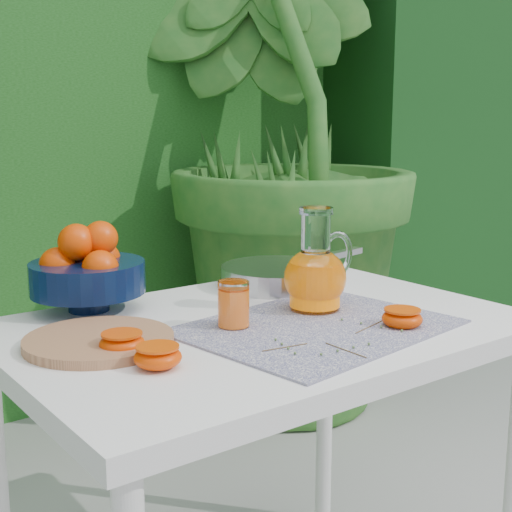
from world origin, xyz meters
TOP-DOWN VIEW (x-y plane):
  - potted_plant_right at (0.99, 1.24)m, footprint 2.58×2.58m
  - white_table at (0.07, 0.07)m, footprint 1.00×0.70m
  - placemat at (0.13, -0.02)m, footprint 0.54×0.45m
  - cutting_board at (-0.25, 0.13)m, footprint 0.34×0.34m
  - fruit_bowl at (-0.17, 0.36)m, footprint 0.25×0.25m
  - juice_pitcher at (0.21, 0.07)m, footprint 0.19×0.15m
  - juice_tumbler at (-0.00, 0.07)m, footprint 0.08×0.08m
  - saute_pan at (0.29, 0.29)m, footprint 0.49×0.31m
  - orange_halves at (-0.07, -0.03)m, footprint 0.58×0.27m
  - thyme_sprigs at (0.09, -0.12)m, footprint 0.31×0.19m

SIDE VIEW (x-z plane):
  - white_table at x=0.07m, z-range 0.29..1.04m
  - placemat at x=0.13m, z-range 0.75..0.75m
  - thyme_sprigs at x=0.09m, z-range 0.75..0.76m
  - cutting_board at x=-0.25m, z-range 0.75..0.77m
  - orange_halves at x=-0.07m, z-range 0.75..0.79m
  - saute_pan at x=0.29m, z-range 0.75..0.80m
  - juice_tumbler at x=0.00m, z-range 0.75..0.84m
  - juice_pitcher at x=0.21m, z-range 0.72..0.94m
  - fruit_bowl at x=-0.17m, z-range 0.74..0.93m
  - potted_plant_right at x=0.99m, z-range 0.00..2.17m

